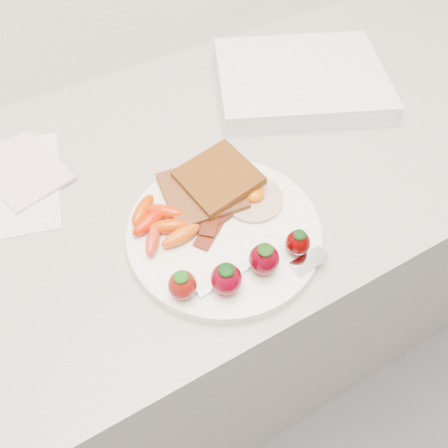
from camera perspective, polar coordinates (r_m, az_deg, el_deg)
counter at (r=1.07m, az=-4.63°, el=-10.26°), size 2.00×0.60×0.90m
plate at (r=0.61m, az=-0.00°, el=-1.06°), size 0.27×0.27×0.02m
toast_lower at (r=0.64m, az=-2.89°, el=4.23°), size 0.12×0.12×0.01m
toast_upper at (r=0.63m, az=-0.77°, el=6.08°), size 0.11×0.11×0.02m
fried_egg at (r=0.63m, az=3.86°, el=3.50°), size 0.09×0.09×0.02m
bacon_strips at (r=0.61m, az=-0.99°, el=0.94°), size 0.10×0.09×0.01m
baby_carrots at (r=0.60m, az=-8.32°, el=0.07°), size 0.09×0.11×0.02m
strawberries at (r=0.54m, az=2.26°, el=-5.69°), size 0.19×0.06×0.05m
fork at (r=0.57m, az=6.11°, el=-5.49°), size 0.18×0.06×0.00m
paper_sheet at (r=0.75m, az=-26.40°, el=4.54°), size 0.20×0.24×0.00m
notepad at (r=0.76m, az=-24.81°, el=6.50°), size 0.14×0.17×0.01m
appliance at (r=0.85m, az=9.93°, el=18.02°), size 0.37×0.34×0.04m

